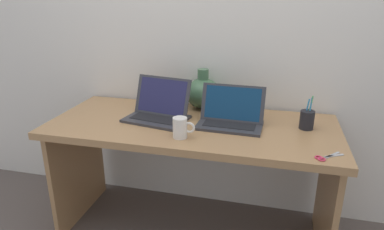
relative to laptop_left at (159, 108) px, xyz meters
name	(u,v)px	position (x,y,z in m)	size (l,w,h in m)	color
ground_plane	(192,229)	(0.21, -0.03, -0.80)	(6.00, 6.00, 0.00)	#564C47
back_wall	(207,32)	(0.21, 0.35, 0.40)	(4.40, 0.04, 2.40)	silver
desk	(192,147)	(0.21, -0.03, -0.21)	(1.63, 0.69, 0.73)	#AD7F51
laptop_left	(159,108)	(0.00, 0.00, 0.00)	(0.38, 0.30, 0.23)	#333338
laptop_right	(231,115)	(0.42, 0.00, 0.00)	(0.36, 0.23, 0.21)	#333338
green_vase	(203,93)	(0.21, 0.25, 0.04)	(0.22, 0.22, 0.25)	#47704C
coffee_mug	(181,128)	(0.20, -0.24, -0.01)	(0.12, 0.07, 0.11)	white
pen_cup	(307,119)	(0.83, 0.04, -0.01)	(0.08, 0.08, 0.19)	black
scissors	(325,157)	(0.89, -0.31, -0.06)	(0.13, 0.12, 0.01)	#B7B7BC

